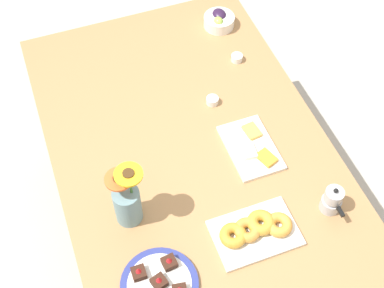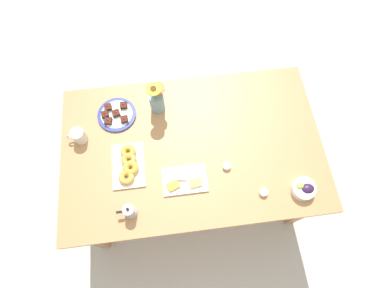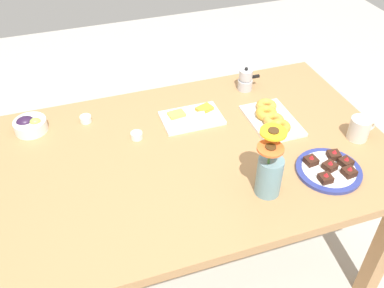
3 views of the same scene
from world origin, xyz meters
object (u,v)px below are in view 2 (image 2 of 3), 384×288
(cheese_platter, at_px, (184,180))
(dessert_plate, at_px, (116,114))
(grape_bowl, at_px, (304,189))
(jam_cup_berry, at_px, (264,192))
(jam_cup_honey, at_px, (227,166))
(croissant_platter, at_px, (129,165))
(dining_table, at_px, (192,152))
(moka_pot, at_px, (130,211))
(coffee_mug, at_px, (79,136))
(flower_vase, at_px, (157,101))

(cheese_platter, distance_m, dessert_plate, 0.62)
(grape_bowl, bearing_deg, jam_cup_berry, -2.70)
(jam_cup_honey, relative_size, jam_cup_berry, 1.00)
(grape_bowl, bearing_deg, croissant_platter, -15.34)
(dining_table, relative_size, moka_pot, 13.45)
(dining_table, height_order, dessert_plate, dessert_plate)
(dining_table, xyz_separation_m, jam_cup_honey, (-0.19, 0.15, 0.10))
(coffee_mug, distance_m, flower_vase, 0.52)
(coffee_mug, height_order, dessert_plate, coffee_mug)
(coffee_mug, height_order, croissant_platter, coffee_mug)
(grape_bowl, relative_size, moka_pot, 1.13)
(cheese_platter, distance_m, flower_vase, 0.52)
(dining_table, distance_m, dessert_plate, 0.54)
(dining_table, xyz_separation_m, dessert_plate, (0.45, -0.27, 0.10))
(coffee_mug, bearing_deg, dining_table, 168.65)
(coffee_mug, bearing_deg, cheese_platter, 150.35)
(croissant_platter, bearing_deg, grape_bowl, 164.66)
(grape_bowl, xyz_separation_m, dessert_plate, (1.05, -0.62, -0.02))
(cheese_platter, height_order, moka_pot, moka_pot)
(grape_bowl, bearing_deg, flower_vase, -39.35)
(croissant_platter, height_order, moka_pot, moka_pot)
(cheese_platter, xyz_separation_m, jam_cup_berry, (-0.44, 0.13, 0.01))
(jam_cup_honey, bearing_deg, flower_vase, -50.31)
(croissant_platter, relative_size, jam_cup_berry, 5.87)
(dining_table, height_order, coffee_mug, coffee_mug)
(grape_bowl, distance_m, dessert_plate, 1.22)
(coffee_mug, bearing_deg, moka_pot, 120.13)
(dining_table, distance_m, jam_cup_honey, 0.26)
(dessert_plate, bearing_deg, jam_cup_berry, 143.37)
(jam_cup_berry, bearing_deg, coffee_mug, -24.34)
(grape_bowl, bearing_deg, dining_table, -30.21)
(jam_cup_berry, xyz_separation_m, flower_vase, (0.55, -0.63, 0.08))
(dining_table, bearing_deg, jam_cup_honey, 140.54)
(dining_table, xyz_separation_m, flower_vase, (0.18, -0.29, 0.18))
(cheese_platter, relative_size, jam_cup_berry, 5.42)
(coffee_mug, bearing_deg, grape_bowl, 159.19)
(cheese_platter, relative_size, moka_pot, 2.18)
(grape_bowl, height_order, jam_cup_honey, grape_bowl)
(jam_cup_berry, bearing_deg, jam_cup_honey, -44.98)
(dining_table, distance_m, cheese_platter, 0.24)
(dessert_plate, bearing_deg, jam_cup_honey, 146.16)
(cheese_platter, bearing_deg, croissant_platter, -22.37)
(croissant_platter, relative_size, flower_vase, 1.07)
(dining_table, relative_size, dessert_plate, 6.51)
(dining_table, bearing_deg, moka_pot, 42.55)
(jam_cup_berry, xyz_separation_m, moka_pot, (0.76, 0.02, 0.03))
(moka_pot, bearing_deg, croissant_platter, -90.18)
(jam_cup_berry, distance_m, dessert_plate, 1.03)
(dessert_plate, bearing_deg, grape_bowl, 149.34)
(jam_cup_berry, relative_size, dessert_plate, 0.20)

